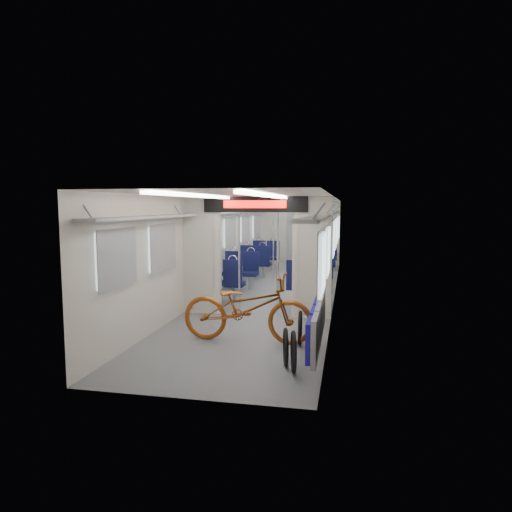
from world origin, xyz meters
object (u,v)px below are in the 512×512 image
at_px(seat_bay_near_right, 312,275).
at_px(seat_bay_far_left, 261,257).
at_px(stanchion_near_left, 239,254).
at_px(flip_bench, 317,322).
at_px(stanchion_far_right, 295,241).
at_px(seat_bay_far_right, 321,256).
at_px(stanchion_near_right, 278,255).
at_px(stanchion_far_left, 273,241).
at_px(bike_hoop_a, 293,353).
at_px(bike_hoop_c, 300,329).
at_px(bicycle, 247,308).
at_px(seat_bay_near_left, 233,273).
at_px(bike_hoop_b, 286,349).

xyz_separation_m(seat_bay_near_right, seat_bay_far_left, (-1.87, 3.55, -0.01)).
bearing_deg(stanchion_near_left, flip_bench, -58.94).
bearing_deg(stanchion_near_left, seat_bay_far_left, 95.88).
bearing_deg(stanchion_far_right, seat_bay_far_right, 70.81).
bearing_deg(seat_bay_far_left, stanchion_near_right, -75.54).
xyz_separation_m(seat_bay_far_right, stanchion_far_left, (-1.22, -1.83, 0.60)).
xyz_separation_m(bike_hoop_a, bike_hoop_c, (-0.04, 1.18, -0.01)).
xyz_separation_m(bicycle, bike_hoop_a, (0.86, -1.17, -0.30)).
bearing_deg(bicycle, stanchion_near_right, -2.87).
distance_m(bike_hoop_a, stanchion_near_left, 3.71).
xyz_separation_m(seat_bay_near_left, seat_bay_far_left, (0.00, 3.55, 0.01)).
height_order(flip_bench, bike_hoop_c, flip_bench).
distance_m(bicycle, bike_hoop_a, 1.48).
height_order(bike_hoop_a, stanchion_far_left, stanchion_far_left).
height_order(flip_bench, seat_bay_near_right, seat_bay_near_right).
bearing_deg(stanchion_far_left, flip_bench, -75.78).
xyz_separation_m(seat_bay_near_left, seat_bay_near_right, (1.87, 0.00, 0.02)).
relative_size(stanchion_near_right, stanchion_far_left, 1.00).
relative_size(flip_bench, bike_hoop_a, 3.96).
distance_m(seat_bay_near_right, stanchion_far_right, 2.20).
xyz_separation_m(bike_hoop_a, seat_bay_near_right, (-0.14, 4.81, 0.30)).
bearing_deg(bike_hoop_c, seat_bay_near_right, 91.72).
xyz_separation_m(stanchion_near_left, stanchion_far_right, (0.71, 3.56, 0.00)).
height_order(stanchion_far_left, stanchion_far_right, same).
height_order(stanchion_near_left, stanchion_far_right, same).
distance_m(seat_bay_near_right, stanchion_near_left, 2.13).
height_order(seat_bay_near_left, stanchion_near_left, stanchion_near_left).
bearing_deg(seat_bay_near_left, stanchion_near_right, -48.98).
bearing_deg(flip_bench, stanchion_near_right, 108.38).
distance_m(stanchion_near_right, stanchion_far_right, 3.52).
xyz_separation_m(bike_hoop_a, bike_hoop_b, (-0.13, 0.21, -0.01)).
bearing_deg(seat_bay_far_right, seat_bay_near_right, -90.00).
bearing_deg(stanchion_far_right, seat_bay_near_right, -72.56).
xyz_separation_m(seat_bay_near_right, stanchion_near_left, (-1.35, -1.54, 0.61)).
height_order(bicycle, stanchion_far_right, stanchion_far_right).
xyz_separation_m(bike_hoop_c, seat_bay_near_right, (-0.11, 3.63, 0.31)).
relative_size(bicycle, flip_bench, 0.96).
distance_m(bike_hoop_c, stanchion_far_left, 5.86).
xyz_separation_m(flip_bench, bike_hoop_c, (-0.31, 0.84, -0.34)).
bearing_deg(stanchion_far_right, flip_bench, -80.78).
distance_m(bicycle, seat_bay_far_left, 7.29).
bearing_deg(seat_bay_near_right, flip_bench, -84.65).
bearing_deg(seat_bay_near_right, stanchion_far_right, 107.44).
bearing_deg(seat_bay_near_right, stanchion_near_left, -131.14).
distance_m(bicycle, stanchion_far_right, 5.69).
bearing_deg(seat_bay_near_left, seat_bay_near_right, 0.14).
relative_size(seat_bay_near_right, stanchion_near_right, 0.91).
distance_m(bike_hoop_b, stanchion_far_left, 6.78).
bearing_deg(bike_hoop_a, bike_hoop_c, 91.75).
relative_size(bike_hoop_a, seat_bay_near_right, 0.26).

